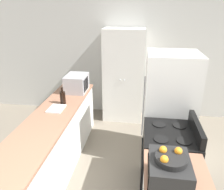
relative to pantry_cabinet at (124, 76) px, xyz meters
name	(u,v)px	position (x,y,z in m)	size (l,w,h in m)	color
wall_back	(122,56)	(-0.06, 0.31, 0.34)	(7.00, 0.06, 2.60)	silver
counter_left	(54,143)	(-0.86, -1.76, -0.53)	(0.60, 2.71, 0.89)	silver
pantry_cabinet	(124,76)	(0.00, 0.00, 0.00)	(0.82, 0.55, 1.92)	white
stove	(167,161)	(0.76, -1.99, -0.51)	(0.66, 0.72, 1.05)	black
refrigerator	(168,108)	(0.81, -1.24, -0.10)	(0.77, 0.70, 1.71)	white
microwave	(77,83)	(-0.77, -0.79, 0.08)	(0.36, 0.45, 0.30)	#B2B2B7
wine_bottle	(63,97)	(-0.83, -1.36, 0.03)	(0.09, 0.09, 0.27)	black
toaster_oven	(168,173)	(0.63, -2.85, 0.06)	(0.34, 0.41, 0.26)	black
fruit_bowl	(171,158)	(0.63, -2.86, 0.22)	(0.26, 0.26, 0.09)	black
cutting_board	(56,109)	(-0.86, -1.57, -0.06)	(0.22, 0.28, 0.02)	silver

